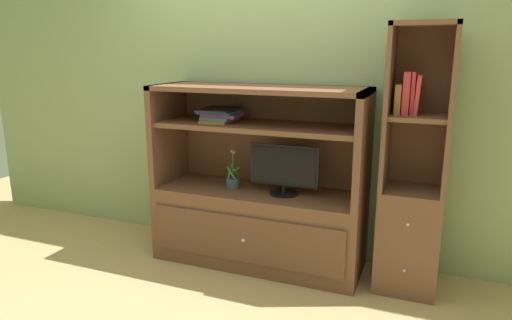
# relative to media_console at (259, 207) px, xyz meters

# --- Properties ---
(ground_plane) EXTENTS (8.00, 8.00, 0.00)m
(ground_plane) POSITION_rel_media_console_xyz_m (0.00, -0.41, -0.45)
(ground_plane) COLOR tan
(painted_rear_wall) EXTENTS (6.00, 0.10, 2.80)m
(painted_rear_wall) POSITION_rel_media_console_xyz_m (0.00, 0.34, 0.95)
(painted_rear_wall) COLOR #8C9E6B
(painted_rear_wall) RESTS_ON ground_plane
(media_console) EXTENTS (1.61, 0.59, 1.38)m
(media_console) POSITION_rel_media_console_xyz_m (0.00, 0.00, 0.00)
(media_console) COLOR brown
(media_console) RESTS_ON ground_plane
(tv_monitor) EXTENTS (0.53, 0.21, 0.37)m
(tv_monitor) POSITION_rel_media_console_xyz_m (0.21, -0.03, 0.33)
(tv_monitor) COLOR black
(tv_monitor) RESTS_ON media_console
(potted_plant) EXTENTS (0.11, 0.11, 0.30)m
(potted_plant) POSITION_rel_media_console_xyz_m (-0.21, -0.02, 0.19)
(potted_plant) COLOR #384C56
(potted_plant) RESTS_ON media_console
(magazine_stack) EXTENTS (0.31, 0.35, 0.10)m
(magazine_stack) POSITION_rel_media_console_xyz_m (-0.31, -0.01, 0.70)
(magazine_stack) COLOR #A56638
(magazine_stack) RESTS_ON media_console
(bookshelf_tall) EXTENTS (0.41, 0.41, 1.81)m
(bookshelf_tall) POSITION_rel_media_console_xyz_m (1.11, 0.00, 0.16)
(bookshelf_tall) COLOR brown
(bookshelf_tall) RESTS_ON ground_plane
(upright_book_row) EXTENTS (0.16, 0.17, 0.28)m
(upright_book_row) POSITION_rel_media_console_xyz_m (1.04, -0.01, 0.90)
(upright_book_row) COLOR #A56638
(upright_book_row) RESTS_ON bookshelf_tall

